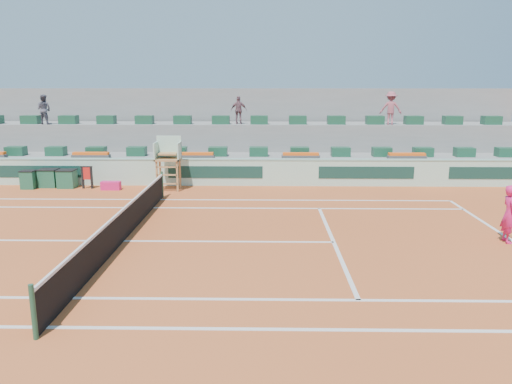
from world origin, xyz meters
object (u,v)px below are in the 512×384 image
drink_cooler_a (67,179)px  tennis_player (509,214)px  umpire_chair (168,156)px  player_bag (111,186)px

drink_cooler_a → tennis_player: (16.41, -7.68, 0.46)m
umpire_chair → tennis_player: (11.64, -7.36, -0.66)m
umpire_chair → drink_cooler_a: 4.90m
tennis_player → drink_cooler_a: bearing=154.9°
drink_cooler_a → player_bag: bearing=-10.9°
umpire_chair → tennis_player: 13.79m
umpire_chair → drink_cooler_a: (-4.76, 0.31, -1.12)m
umpire_chair → tennis_player: bearing=-32.3°
player_bag → drink_cooler_a: size_ratio=1.01×
umpire_chair → drink_cooler_a: bearing=176.2°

